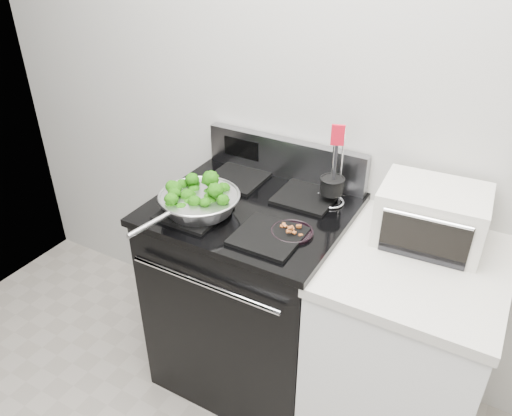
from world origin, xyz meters
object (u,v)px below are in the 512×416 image
Objects in this scene: gas_range at (252,292)px; utensil_holder at (332,190)px; skillet at (199,202)px; bacon_plate at (292,230)px; toaster_oven at (431,215)px.

utensil_holder is at bearing 32.70° from gas_range.
skillet reaches higher than bacon_plate.
toaster_oven is (0.83, 0.30, 0.03)m from skillet.
gas_range is at bearing -171.28° from toaster_oven.
toaster_oven reaches higher than skillet.
skillet is at bearing -163.64° from toaster_oven.
gas_range is 0.54m from bacon_plate.
utensil_holder is (0.43, 0.33, 0.01)m from skillet.
gas_range is 0.56m from skillet.
utensil_holder reaches higher than gas_range.
bacon_plate is 0.46× the size of utensil_holder.
toaster_oven is at bearing -23.33° from utensil_holder.
bacon_plate is at bearing -117.35° from utensil_holder.
gas_range is 2.87× the size of toaster_oven.
utensil_holder is 0.40m from toaster_oven.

